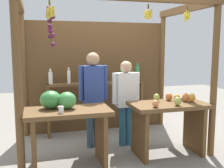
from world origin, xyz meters
name	(u,v)px	position (x,y,z in m)	size (l,w,h in m)	color
ground_plane	(109,144)	(0.00, 0.00, 0.00)	(12.00, 12.00, 0.00)	gray
market_stall	(103,63)	(0.00, 0.40, 1.39)	(2.93, 1.87, 2.40)	brown
fruit_counter_left	(65,119)	(-0.81, -0.64, 0.68)	(1.18, 0.64, 1.07)	brown
fruit_counter_right	(169,117)	(0.78, -0.66, 0.60)	(1.18, 0.64, 0.96)	brown
bottle_shelf_unit	(97,94)	(-0.07, 0.66, 0.79)	(1.87, 0.22, 1.36)	brown
vendor_man	(93,91)	(-0.28, -0.04, 0.95)	(0.48, 0.22, 1.59)	#30485A
vendor_woman	(126,96)	(0.26, -0.11, 0.86)	(0.48, 0.20, 1.45)	#285C7B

